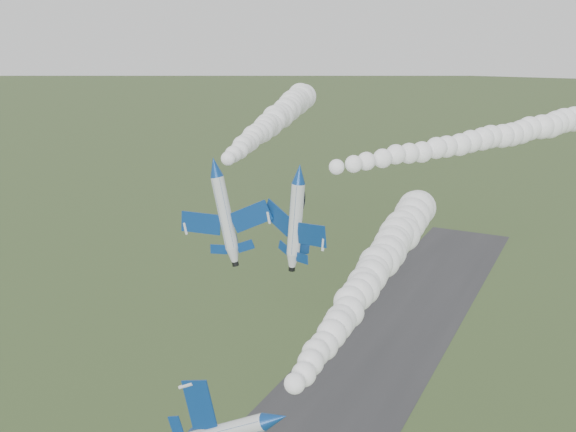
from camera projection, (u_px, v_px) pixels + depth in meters
jet_lead at (275, 419)px, 48.41m from camera, size 4.60×11.82×8.82m
smoke_trail_jet_lead at (376, 269)px, 75.78m from camera, size 13.79×57.06×5.50m
jet_pair_left at (215, 167)px, 74.72m from camera, size 11.25×13.31×3.73m
smoke_trail_jet_pair_left at (277, 118)px, 112.77m from camera, size 25.92×72.99×5.73m
jet_pair_right at (298, 174)px, 70.08m from camera, size 10.60×12.16×3.22m
smoke_trail_jet_pair_right at (507, 134)px, 93.20m from camera, size 33.89×66.70×4.51m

